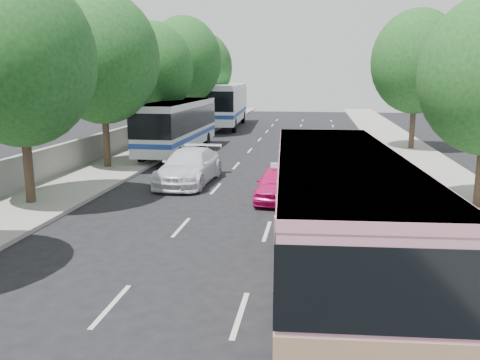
% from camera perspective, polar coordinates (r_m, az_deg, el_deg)
% --- Properties ---
extents(ground, '(120.00, 120.00, 0.00)m').
position_cam_1_polar(ground, '(13.19, -3.06, -10.73)').
color(ground, black).
rests_on(ground, ground).
extents(sidewalk_left, '(4.00, 90.00, 0.15)m').
position_cam_1_polar(sidewalk_left, '(34.13, -10.40, 3.16)').
color(sidewalk_left, '#9E998E').
rests_on(sidewalk_left, ground).
extents(sidewalk_right, '(4.00, 90.00, 0.12)m').
position_cam_1_polar(sidewalk_right, '(32.88, 18.94, 2.37)').
color(sidewalk_right, '#9E998E').
rests_on(sidewalk_right, ground).
extents(low_wall, '(0.30, 90.00, 1.50)m').
position_cam_1_polar(low_wall, '(34.64, -13.28, 4.55)').
color(low_wall, '#9E998E').
rests_on(low_wall, sidewalk_left).
extents(tree_left_b, '(5.70, 5.70, 8.88)m').
position_cam_1_polar(tree_left_b, '(20.95, -23.51, 12.92)').
color(tree_left_b, '#38281E').
rests_on(tree_left_b, ground).
extents(tree_left_c, '(6.00, 6.00, 9.35)m').
position_cam_1_polar(tree_left_c, '(28.18, -15.16, 13.54)').
color(tree_left_c, '#38281E').
rests_on(tree_left_c, ground).
extents(tree_left_d, '(5.52, 5.52, 8.60)m').
position_cam_1_polar(tree_left_d, '(35.62, -9.75, 12.51)').
color(tree_left_d, '#38281E').
rests_on(tree_left_d, ground).
extents(tree_left_e, '(6.30, 6.30, 9.82)m').
position_cam_1_polar(tree_left_e, '(43.30, -6.28, 13.49)').
color(tree_left_e, '#38281E').
rests_on(tree_left_e, ground).
extents(tree_left_f, '(5.88, 5.88, 9.16)m').
position_cam_1_polar(tree_left_f, '(51.11, -4.17, 12.76)').
color(tree_left_f, '#38281E').
rests_on(tree_left_f, ground).
extents(tree_right_far, '(6.00, 6.00, 9.35)m').
position_cam_1_polar(tree_right_far, '(36.50, 19.39, 12.78)').
color(tree_right_far, '#38281E').
rests_on(tree_right_far, ground).
extents(pink_bus, '(3.31, 10.59, 3.33)m').
position_cam_1_polar(pink_bus, '(11.53, 10.88, -3.36)').
color(pink_bus, pink).
rests_on(pink_bus, ground).
extents(pink_taxi, '(1.72, 4.00, 1.35)m').
position_cam_1_polar(pink_taxi, '(20.79, 4.21, -0.42)').
color(pink_taxi, '#DF136E').
rests_on(pink_taxi, ground).
extents(white_pickup, '(2.49, 5.61, 1.60)m').
position_cam_1_polar(white_pickup, '(24.04, -5.73, 1.51)').
color(white_pickup, silver).
rests_on(white_pickup, ground).
extents(tour_coach_front, '(2.55, 11.35, 3.39)m').
position_cam_1_polar(tour_coach_front, '(33.14, -6.96, 6.44)').
color(tour_coach_front, silver).
rests_on(tour_coach_front, ground).
extents(tour_coach_rear, '(3.75, 13.97, 4.14)m').
position_cam_1_polar(tour_coach_rear, '(50.30, -1.60, 8.80)').
color(tour_coach_rear, silver).
rests_on(tour_coach_rear, ground).
extents(taxi_roof_sign, '(0.56, 0.20, 0.18)m').
position_cam_1_polar(taxi_roof_sign, '(20.65, 4.24, 1.65)').
color(taxi_roof_sign, silver).
rests_on(taxi_roof_sign, pink_taxi).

